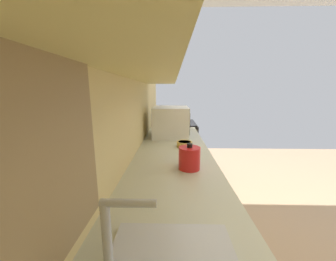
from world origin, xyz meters
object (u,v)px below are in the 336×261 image
at_px(oven_range, 174,149).
at_px(microwave, 171,122).
at_px(kettle, 189,158).
at_px(bowl, 185,144).

relative_size(oven_range, microwave, 2.29).
bearing_deg(kettle, bowl, 0.00).
relative_size(oven_range, kettle, 5.59).
height_order(oven_range, microwave, microwave).
bearing_deg(microwave, oven_range, -3.53).
distance_m(oven_range, kettle, 1.85).
distance_m(oven_range, microwave, 1.04).
distance_m(bowl, kettle, 0.49).
height_order(microwave, bowl, microwave).
bearing_deg(kettle, oven_range, 2.46).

